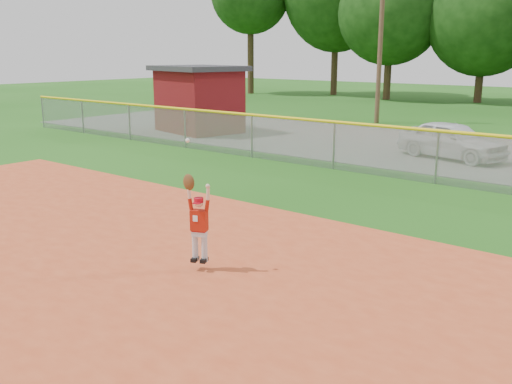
% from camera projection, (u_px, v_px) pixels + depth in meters
% --- Properties ---
extents(ground, '(120.00, 120.00, 0.00)m').
position_uv_depth(ground, '(174.00, 301.00, 8.49)').
color(ground, '#1D5313').
rests_on(ground, ground).
extents(parking_strip, '(44.00, 10.00, 0.03)m').
position_uv_depth(parking_strip, '(500.00, 155.00, 20.58)').
color(parking_strip, '#65625E').
rests_on(parking_strip, ground).
extents(car_white_a, '(4.03, 2.36, 1.29)m').
position_uv_depth(car_white_a, '(452.00, 140.00, 19.61)').
color(car_white_a, silver).
rests_on(car_white_a, parking_strip).
extents(utility_shed, '(4.63, 3.96, 3.03)m').
position_uv_depth(utility_shed, '(199.00, 99.00, 26.15)').
color(utility_shed, '#5D0D0F').
rests_on(utility_shed, ground).
extents(outfield_fence, '(40.06, 0.10, 1.55)m').
position_uv_depth(outfield_fence, '(437.00, 153.00, 15.84)').
color(outfield_fence, gray).
rests_on(outfield_fence, ground).
extents(ballplayer, '(0.48, 0.28, 2.07)m').
position_uv_depth(ballplayer, '(198.00, 219.00, 9.41)').
color(ballplayer, silver).
rests_on(ballplayer, ground).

